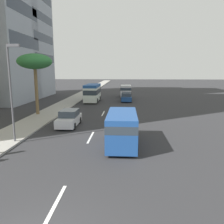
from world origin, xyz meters
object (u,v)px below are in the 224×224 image
van_fourth (126,90)px  van_fifth (122,127)px  minibus_lead (92,92)px  palm_tree (35,62)px  car_second (126,97)px  street_lamp (12,83)px  car_third (69,118)px

van_fourth → van_fifth: van_fifth is taller
minibus_lead → van_fourth: minibus_lead is taller
van_fourth → palm_tree: size_ratio=0.65×
car_second → street_lamp: (-23.81, 8.40, 3.81)m
palm_tree → street_lamp: bearing=-166.8°
car_third → van_fourth: bearing=167.2°
minibus_lead → palm_tree: (-12.18, 4.96, 4.70)m
van_fifth → van_fourth: bearing=-0.5°
minibus_lead → car_second: bearing=100.9°
van_fifth → palm_tree: (10.59, 10.47, 4.97)m
car_second → street_lamp: 25.53m
minibus_lead → van_fifth: 23.43m
minibus_lead → van_fourth: (7.36, -5.77, -0.28)m
car_second → van_fourth: size_ratio=1.02×
van_fourth → palm_tree: 22.84m
car_second → van_fifth: (-23.90, 0.39, 0.67)m
car_third → palm_tree: 9.13m
minibus_lead → van_fifth: bearing=13.6°
car_third → van_fifth: van_fifth is taller
minibus_lead → car_third: bearing=0.7°
car_second → van_fifth: 23.92m
minibus_lead → palm_tree: bearing=-22.2°
street_lamp → minibus_lead: bearing=-6.3°
car_second → street_lamp: bearing=160.6°
car_second → car_third: size_ratio=1.16×
car_third → palm_tree: bearing=-134.2°
minibus_lead → van_fourth: 9.36m
car_second → car_third: 19.20m
street_lamp → car_third: bearing=-26.3°
palm_tree → van_fifth: bearing=-135.3°
minibus_lead → van_fifth: (-22.77, -5.51, -0.26)m
minibus_lead → van_fifth: size_ratio=1.21×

